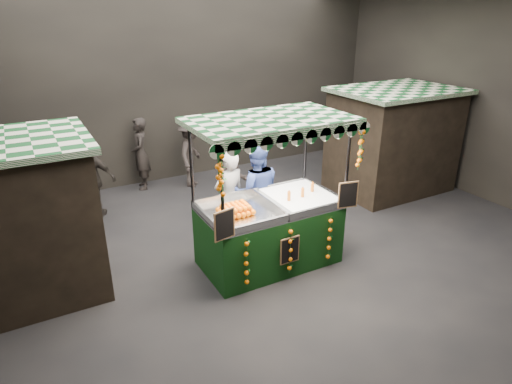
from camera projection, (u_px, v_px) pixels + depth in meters
ground at (273, 254)px, 8.47m from camera, size 12.00×12.00×0.00m
market_hall at (276, 75)px, 7.16m from camera, size 12.10×10.10×5.05m
neighbour_stall_right at (392, 140)px, 11.13m from camera, size 3.00×2.20×2.60m
juice_stall at (271, 222)px, 7.88m from camera, size 2.83×1.66×2.74m
vendor_grey at (229, 198)px, 8.59m from camera, size 0.78×0.60×1.91m
vendor_blue at (256, 192)px, 8.67m from camera, size 1.20×1.06×2.07m
shopper_0 at (39, 205)px, 8.52m from camera, size 0.74×0.63×1.70m
shopper_1 at (232, 181)px, 10.00m from camera, size 0.89×0.80×1.50m
shopper_2 at (91, 179)px, 9.68m from camera, size 1.15×0.91×1.82m
shopper_3 at (191, 153)px, 11.45m from camera, size 1.21×1.32×1.79m
shopper_5 at (354, 139)px, 12.56m from camera, size 1.63×1.55×1.84m
shopper_6 at (141, 154)px, 11.27m from camera, size 0.58×0.76×1.87m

